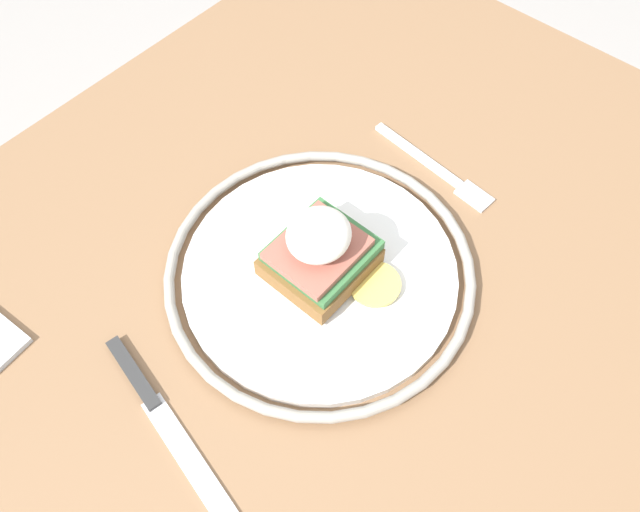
{
  "coord_description": "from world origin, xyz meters",
  "views": [
    {
      "loc": [
        0.19,
        0.19,
        1.26
      ],
      "look_at": [
        -0.03,
        0.0,
        0.79
      ],
      "focal_mm": 35.0,
      "sensor_mm": 36.0,
      "label": 1
    }
  ],
  "objects_px": {
    "sandwich": "(322,252)",
    "fork": "(437,169)",
    "knife": "(159,412)",
    "plate": "(320,272)"
  },
  "relations": [
    {
      "from": "plate",
      "to": "sandwich",
      "type": "relative_size",
      "value": 2.54
    },
    {
      "from": "fork",
      "to": "sandwich",
      "type": "bearing_deg",
      "value": -2.18
    },
    {
      "from": "plate",
      "to": "knife",
      "type": "xyz_separation_m",
      "value": [
        0.19,
        -0.01,
        -0.01
      ]
    },
    {
      "from": "plate",
      "to": "fork",
      "type": "xyz_separation_m",
      "value": [
        -0.18,
        0.01,
        -0.01
      ]
    },
    {
      "from": "sandwich",
      "to": "fork",
      "type": "distance_m",
      "value": 0.18
    },
    {
      "from": "sandwich",
      "to": "fork",
      "type": "bearing_deg",
      "value": 177.82
    },
    {
      "from": "knife",
      "to": "plate",
      "type": "bearing_deg",
      "value": 175.52
    },
    {
      "from": "fork",
      "to": "knife",
      "type": "relative_size",
      "value": 0.8
    },
    {
      "from": "sandwich",
      "to": "knife",
      "type": "distance_m",
      "value": 0.19
    },
    {
      "from": "knife",
      "to": "fork",
      "type": "bearing_deg",
      "value": 176.32
    }
  ]
}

